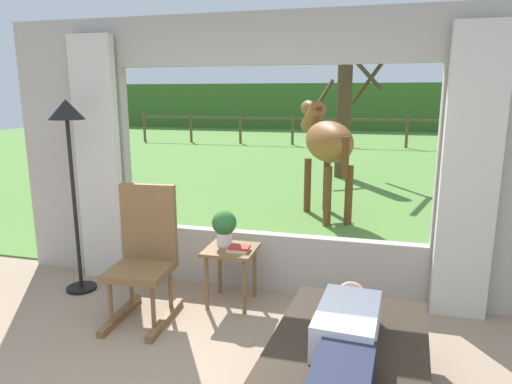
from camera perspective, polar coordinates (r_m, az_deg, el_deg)
name	(u,v)px	position (r m, az deg, el deg)	size (l,w,h in m)	color
back_wall_with_window	(269,161)	(4.19, 1.59, 3.95)	(5.20, 0.12, 2.55)	#ADA599
curtain_panel_left	(99,161)	(4.75, -19.14, 3.65)	(0.44, 0.10, 2.40)	beige
curtain_panel_right	(470,177)	(4.03, 25.23, 1.73)	(0.44, 0.10, 2.40)	beige
outdoor_pasture_lawn	(344,152)	(15.08, 11.02, 4.96)	(36.00, 21.68, 0.02)	#568438
distant_hill_ridge	(358,107)	(24.81, 12.69, 10.40)	(36.00, 2.00, 2.40)	#3E6929
reclining_person	(345,344)	(2.65, 11.13, -18.19)	(0.38, 1.44, 0.22)	silver
rocking_chair	(145,254)	(3.92, -13.78, -7.60)	(0.51, 0.71, 1.12)	brown
side_table	(231,258)	(4.07, -3.14, -8.29)	(0.44, 0.44, 0.52)	brown
potted_plant	(224,226)	(4.06, -4.00, -4.23)	(0.22, 0.22, 0.32)	silver
book_stack	(239,249)	(3.96, -2.19, -7.12)	(0.19, 0.14, 0.04)	beige
floor_lamp_left	(69,138)	(4.45, -22.45, 6.23)	(0.32, 0.32, 1.81)	black
horse	(326,142)	(6.85, 8.83, 6.22)	(1.16, 1.75, 1.73)	brown
pasture_tree	(344,117)	(10.29, 10.99, 9.19)	(1.57, 1.67, 2.90)	#4C3823
pasture_fence_line	(348,126)	(16.61, 11.50, 8.13)	(16.10, 0.10, 1.10)	brown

